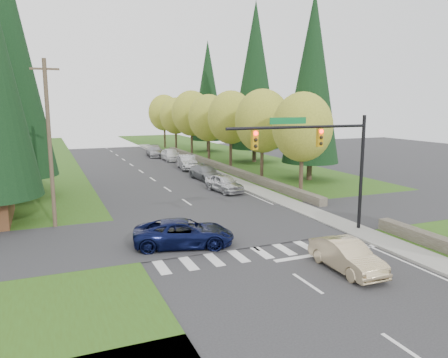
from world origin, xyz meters
TOP-DOWN VIEW (x-y plane):
  - ground at (0.00, 0.00)m, footprint 120.00×120.00m
  - grass_east at (13.00, 20.00)m, footprint 14.00×110.00m
  - grass_west at (-13.00, 20.00)m, footprint 14.00×110.00m
  - cross_street at (0.00, 8.00)m, footprint 120.00×8.00m
  - sidewalk_east at (6.90, 22.00)m, footprint 1.80×80.00m
  - curb_east at (6.05, 22.00)m, footprint 0.20×80.00m
  - stone_wall_north at (8.60, 30.00)m, footprint 0.70×40.00m
  - traffic_signal at (4.37, 4.50)m, footprint 8.70×0.37m
  - utility_pole at (-9.50, 12.00)m, footprint 1.60×0.24m
  - decid_tree_0 at (9.20, 14.00)m, footprint 4.80×4.80m
  - decid_tree_1 at (9.30, 21.00)m, footprint 5.20×5.20m
  - decid_tree_2 at (9.10, 28.00)m, footprint 5.00×5.00m
  - decid_tree_3 at (9.20, 35.00)m, footprint 5.00×5.00m
  - decid_tree_4 at (9.30, 42.00)m, footprint 5.40×5.40m
  - decid_tree_5 at (9.10, 49.00)m, footprint 4.80×4.80m
  - decid_tree_6 at (9.20, 56.00)m, footprint 5.20×5.20m
  - conifer_w_c at (-12.00, 22.00)m, footprint 6.46×6.46m
  - conifer_e_a at (14.00, 20.00)m, footprint 5.44×5.44m
  - conifer_e_b at (15.00, 34.00)m, footprint 6.12×6.12m
  - conifer_e_c at (14.00, 48.00)m, footprint 5.10×5.10m
  - sedan_champagne at (2.43, -0.45)m, footprint 1.53×4.21m
  - suv_navy at (-3.34, 5.57)m, footprint 5.70×3.71m
  - parked_car_a at (4.20, 18.10)m, footprint 2.34×4.57m
  - parked_car_b at (4.80, 24.31)m, footprint 2.37×5.02m
  - parked_car_c at (5.25, 31.56)m, footprint 2.34×5.12m
  - parked_car_d at (5.60, 39.55)m, footprint 2.04×4.84m
  - parked_car_e at (4.76, 44.70)m, footprint 2.54×5.32m

SIDE VIEW (x-z plane):
  - ground at x=0.00m, z-range 0.00..0.00m
  - cross_street at x=0.00m, z-range -0.05..0.05m
  - grass_east at x=13.00m, z-range 0.00..0.06m
  - grass_west at x=-13.00m, z-range 0.00..0.06m
  - sidewalk_east at x=6.90m, z-range 0.00..0.13m
  - curb_east at x=6.05m, z-range 0.00..0.13m
  - stone_wall_north at x=8.60m, z-range 0.00..0.70m
  - sedan_champagne at x=2.43m, z-range 0.00..1.38m
  - parked_car_b at x=4.80m, z-range 0.00..1.41m
  - suv_navy at x=-3.34m, z-range 0.00..1.46m
  - parked_car_a at x=4.20m, z-range 0.00..1.49m
  - parked_car_e at x=4.76m, z-range 0.00..1.50m
  - parked_car_c at x=5.25m, z-range 0.00..1.63m
  - parked_car_d at x=5.60m, z-range 0.00..1.63m
  - traffic_signal at x=4.37m, z-range 1.58..8.38m
  - utility_pole at x=-9.50m, z-range 0.14..10.14m
  - decid_tree_5 at x=9.10m, z-range 1.38..9.68m
  - decid_tree_0 at x=9.20m, z-range 1.41..9.78m
  - decid_tree_3 at x=9.20m, z-range 1.39..9.94m
  - decid_tree_1 at x=9.30m, z-range 1.40..10.20m
  - decid_tree_6 at x=9.20m, z-range 1.43..10.30m
  - decid_tree_2 at x=9.10m, z-range 1.52..10.34m
  - decid_tree_4 at x=9.30m, z-range 1.47..10.65m
  - conifer_e_c at x=14.00m, z-range 0.89..17.69m
  - conifer_e_a at x=14.00m, z-range 0.89..18.69m
  - conifer_e_b at x=15.00m, z-range 0.89..20.69m
  - conifer_w_c at x=-12.00m, z-range 0.89..21.69m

